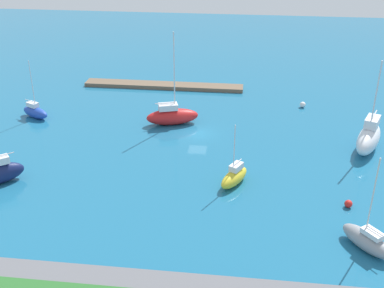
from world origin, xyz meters
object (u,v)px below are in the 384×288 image
(sailboat_yellow_far_south, at_px, (234,177))
(mooring_buoy_white, at_px, (303,105))
(sailboat_white_along_channel, at_px, (369,137))
(sailboat_blue_outer_mooring, at_px, (35,112))
(pier_dock, at_px, (164,85))
(sailboat_red_east_end, at_px, (172,116))
(sailboat_gray_mid_basin, at_px, (367,240))
(mooring_buoy_red, at_px, (348,204))

(sailboat_yellow_far_south, height_order, mooring_buoy_white, sailboat_yellow_far_south)
(sailboat_white_along_channel, bearing_deg, sailboat_blue_outer_mooring, -73.30)
(pier_dock, height_order, mooring_buoy_white, mooring_buoy_white)
(sailboat_red_east_end, distance_m, sailboat_blue_outer_mooring, 20.18)
(sailboat_blue_outer_mooring, relative_size, sailboat_yellow_far_south, 1.18)
(sailboat_blue_outer_mooring, distance_m, mooring_buoy_white, 40.00)
(sailboat_red_east_end, bearing_deg, sailboat_white_along_channel, -28.31)
(sailboat_gray_mid_basin, height_order, mooring_buoy_red, sailboat_gray_mid_basin)
(sailboat_blue_outer_mooring, xyz_separation_m, mooring_buoy_white, (-39.06, -8.64, -0.49))
(mooring_buoy_white, bearing_deg, sailboat_white_along_channel, 117.14)
(pier_dock, relative_size, sailboat_red_east_end, 2.05)
(sailboat_blue_outer_mooring, height_order, mooring_buoy_white, sailboat_blue_outer_mooring)
(sailboat_white_along_channel, bearing_deg, sailboat_red_east_end, -78.06)
(mooring_buoy_white, bearing_deg, sailboat_yellow_far_south, 68.32)
(sailboat_gray_mid_basin, bearing_deg, mooring_buoy_red, -34.64)
(sailboat_white_along_channel, relative_size, mooring_buoy_white, 13.24)
(pier_dock, height_order, sailboat_blue_outer_mooring, sailboat_blue_outer_mooring)
(mooring_buoy_white, bearing_deg, mooring_buoy_red, 94.98)
(sailboat_gray_mid_basin, height_order, sailboat_white_along_channel, sailboat_white_along_channel)
(sailboat_gray_mid_basin, height_order, sailboat_red_east_end, sailboat_red_east_end)
(sailboat_white_along_channel, bearing_deg, sailboat_yellow_far_south, -34.90)
(pier_dock, distance_m, sailboat_gray_mid_basin, 47.58)
(sailboat_blue_outer_mooring, bearing_deg, sailboat_white_along_channel, 21.07)
(sailboat_gray_mid_basin, height_order, mooring_buoy_white, sailboat_gray_mid_basin)
(sailboat_red_east_end, bearing_deg, sailboat_gray_mid_basin, -66.80)
(sailboat_white_along_channel, xyz_separation_m, mooring_buoy_red, (4.55, 13.58, -1.32))
(sailboat_white_along_channel, height_order, mooring_buoy_red, sailboat_white_along_channel)
(sailboat_red_east_end, bearing_deg, mooring_buoy_white, 6.86)
(sailboat_red_east_end, relative_size, sailboat_yellow_far_south, 1.79)
(mooring_buoy_white, bearing_deg, sailboat_blue_outer_mooring, 12.48)
(sailboat_white_along_channel, xyz_separation_m, sailboat_blue_outer_mooring, (45.96, -4.82, -0.79))
(sailboat_red_east_end, xyz_separation_m, sailboat_blue_outer_mooring, (20.17, 0.07, -0.36))
(pier_dock, relative_size, sailboat_white_along_channel, 2.29)
(pier_dock, xyz_separation_m, sailboat_white_along_channel, (-29.64, 19.89, 1.41))
(sailboat_blue_outer_mooring, bearing_deg, sailboat_gray_mid_basin, -3.87)
(pier_dock, relative_size, mooring_buoy_white, 30.28)
(pier_dock, xyz_separation_m, mooring_buoy_red, (-25.09, 33.47, 0.09))
(sailboat_yellow_far_south, relative_size, mooring_buoy_red, 9.01)
(pier_dock, bearing_deg, sailboat_red_east_end, 104.42)
(sailboat_gray_mid_basin, xyz_separation_m, sailboat_red_east_end, (21.68, -25.15, 0.33))
(sailboat_gray_mid_basin, distance_m, sailboat_red_east_end, 33.21)
(sailboat_white_along_channel, height_order, sailboat_yellow_far_south, sailboat_white_along_channel)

